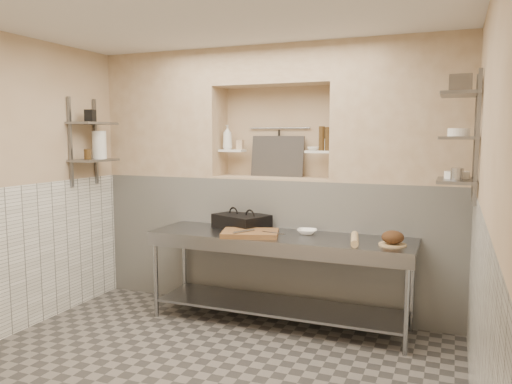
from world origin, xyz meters
The scene contains 47 objects.
floor centered at (0.00, 0.00, -0.05)m, with size 4.00×3.90×0.10m, color #66605A.
ceiling centered at (0.00, 0.00, 2.85)m, with size 4.00×3.90×0.10m, color silver.
wall_right centered at (2.05, 0.00, 1.40)m, with size 0.10×3.90×2.80m, color #C4AC8C.
wall_back centered at (0.00, 2.00, 1.40)m, with size 4.00×0.10×2.80m, color #C4AC8C.
backwall_lower centered at (0.00, 1.75, 0.70)m, with size 4.00×0.40×1.40m, color white.
alcove_sill centered at (0.00, 1.75, 1.41)m, with size 1.30×0.40×0.02m, color #C4AC8C.
backwall_pillar_left centered at (-1.33, 1.75, 2.10)m, with size 1.35×0.40×1.40m, color #C4AC8C.
backwall_pillar_right centered at (1.33, 1.75, 2.10)m, with size 1.35×0.40×1.40m, color #C4AC8C.
backwall_header centered at (0.00, 1.75, 2.60)m, with size 1.30×0.40×0.40m, color #C4AC8C.
wainscot_left centered at (-1.99, 0.00, 0.70)m, with size 0.02×3.90×1.40m, color white.
wainscot_right centered at (1.99, 0.00, 0.70)m, with size 0.02×3.90×1.40m, color white.
alcove_shelf_left centered at (-0.50, 1.75, 1.70)m, with size 0.28×0.16×0.03m, color white.
alcove_shelf_right centered at (0.50, 1.75, 1.70)m, with size 0.28×0.16×0.03m, color white.
utensil_rail centered at (0.00, 1.92, 1.95)m, with size 0.02×0.02×0.70m, color gray.
hanging_steel centered at (0.00, 1.90, 1.78)m, with size 0.02×0.02×0.30m, color black.
splash_panel centered at (0.00, 1.85, 1.64)m, with size 0.60×0.02×0.45m, color #383330.
shelf_rail_left_a centered at (-1.98, 1.25, 1.80)m, with size 0.03×0.03×0.95m, color slate.
shelf_rail_left_b centered at (-1.98, 0.85, 1.80)m, with size 0.03×0.03×0.95m, color slate.
wall_shelf_left_lower centered at (-1.84, 1.05, 1.60)m, with size 0.30×0.50×0.03m, color slate.
wall_shelf_left_upper centered at (-1.84, 1.05, 2.00)m, with size 0.30×0.50×0.03m, color slate.
shelf_rail_right_a centered at (1.98, 1.25, 1.85)m, with size 0.03×0.03×1.05m, color slate.
shelf_rail_right_b centered at (1.98, 0.85, 1.85)m, with size 0.03×0.03×1.05m, color slate.
wall_shelf_right_lower centered at (1.84, 1.05, 1.50)m, with size 0.30×0.50×0.03m, color slate.
wall_shelf_right_mid centered at (1.84, 1.05, 1.85)m, with size 0.30×0.50×0.03m, color slate.
wall_shelf_right_upper centered at (1.84, 1.05, 2.20)m, with size 0.30×0.50×0.03m, color slate.
prep_table centered at (0.25, 1.18, 0.64)m, with size 2.60×0.70×0.90m.
panini_press centered at (-0.24, 1.40, 0.97)m, with size 0.64×0.56×0.15m.
cutting_board centered at (0.00, 1.06, 0.92)m, with size 0.54×0.38×0.05m, color brown.
knife_blade centered at (0.25, 1.05, 0.95)m, with size 0.24×0.03×0.01m, color gray.
tongs centered at (-0.03, 0.97, 0.96)m, with size 0.02×0.02×0.25m, color gray.
mixing_bowl centered at (0.49, 1.34, 0.92)m, with size 0.20×0.20×0.05m, color white.
rolling_pin centered at (1.01, 1.11, 0.93)m, with size 0.07×0.07×0.45m, color tan.
bread_board centered at (1.34, 1.14, 0.91)m, with size 0.24×0.24×0.01m, color tan.
bread_loaf centered at (1.34, 1.14, 0.97)m, with size 0.20×0.20×0.12m, color #4C2D19.
bottle_soap centered at (-0.55, 1.74, 1.85)m, with size 0.11×0.11×0.27m, color white.
jar_alcove centered at (-0.42, 1.79, 1.77)m, with size 0.07×0.07×0.11m, color #C4AC8C.
bowl_alcove centered at (0.44, 1.73, 1.73)m, with size 0.12×0.12×0.04m, color white.
condiment_a centered at (0.59, 1.74, 1.83)m, with size 0.07×0.07×0.24m, color #402C14.
condiment_b centered at (0.52, 1.74, 1.84)m, with size 0.06×0.06×0.25m, color #402C14.
condiment_c centered at (0.58, 1.76, 1.77)m, with size 0.07×0.07×0.12m, color white.
jug_left centered at (-1.84, 1.15, 1.77)m, with size 0.15×0.15×0.31m, color white.
jar_left centered at (-1.84, 0.95, 1.67)m, with size 0.08×0.08×0.11m, color #402C14.
box_left_upper centered at (-1.84, 1.02, 2.08)m, with size 0.09×0.09×0.13m, color black.
bowl_right centered at (1.84, 1.11, 1.54)m, with size 0.20×0.20×0.06m, color white.
canister_right centered at (1.84, 0.95, 1.56)m, with size 0.10×0.10×0.10m, color gray.
bowl_right_mid centered at (1.84, 0.99, 1.89)m, with size 0.17×0.17×0.06m, color white.
basket_right centered at (1.84, 0.99, 2.28)m, with size 0.17×0.21×0.13m, color gray.
Camera 1 is at (1.82, -3.34, 1.87)m, focal length 35.00 mm.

